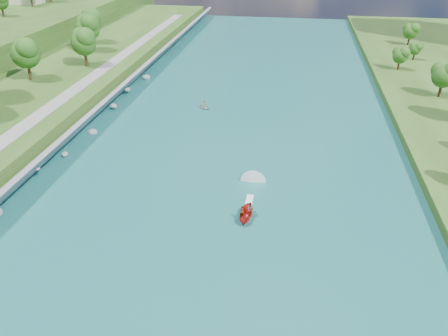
# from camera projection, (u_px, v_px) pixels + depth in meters

# --- Properties ---
(ground) EXTENTS (260.00, 260.00, 0.00)m
(ground) POSITION_uv_depth(u_px,v_px,m) (195.00, 256.00, 47.44)
(ground) COLOR #2D5119
(ground) RESTS_ON ground
(river_water) EXTENTS (55.00, 240.00, 0.10)m
(river_water) POSITION_uv_depth(u_px,v_px,m) (224.00, 167.00, 64.63)
(river_water) COLOR #175759
(river_water) RESTS_ON ground
(ridge_west) EXTENTS (60.00, 120.00, 9.00)m
(ridge_west) POSITION_uv_depth(u_px,v_px,m) (6.00, 21.00, 138.53)
(ridge_west) COLOR #2D5119
(ridge_west) RESTS_ON ground
(riprap_bank) EXTENTS (4.11, 236.00, 4.33)m
(riprap_bank) POSITION_uv_depth(u_px,v_px,m) (57.00, 147.00, 66.71)
(riprap_bank) COLOR slate
(riprap_bank) RESTS_ON ground
(riverside_path) EXTENTS (3.00, 200.00, 0.10)m
(riverside_path) POSITION_uv_depth(u_px,v_px,m) (17.00, 131.00, 67.45)
(riverside_path) COLOR gray
(riverside_path) RESTS_ON berm_west
(motorboat) EXTENTS (3.60, 18.69, 2.04)m
(motorboat) POSITION_uv_depth(u_px,v_px,m) (248.00, 206.00, 54.64)
(motorboat) COLOR red
(motorboat) RESTS_ON river_water
(raft) EXTENTS (3.58, 3.64, 1.50)m
(raft) POSITION_uv_depth(u_px,v_px,m) (204.00, 107.00, 85.08)
(raft) COLOR #999AA1
(raft) RESTS_ON river_water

